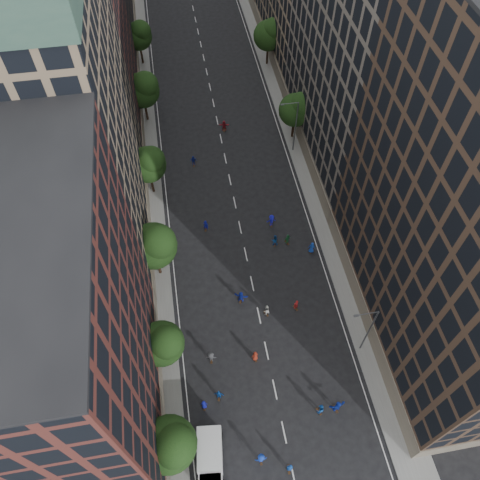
{
  "coord_description": "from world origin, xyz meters",
  "views": [
    {
      "loc": [
        -6.51,
        -6.73,
        50.58
      ],
      "look_at": [
        -0.61,
        27.96,
        2.0
      ],
      "focal_mm": 35.0,
      "sensor_mm": 36.0,
      "label": 1
    }
  ],
  "objects": [
    {
      "name": "tree_left_3",
      "position": [
        -11.02,
        39.85,
        5.82
      ],
      "size": [
        5.0,
        5.0,
        8.58
      ],
      "color": "black",
      "rests_on": "ground"
    },
    {
      "name": "streetlamp_near",
      "position": [
        10.37,
        12.0,
        5.17
      ],
      "size": [
        2.64,
        0.22,
        9.06
      ],
      "color": "#595B60",
      "rests_on": "ground"
    },
    {
      "name": "tree_right_a",
      "position": [
        11.38,
        47.85,
        5.63
      ],
      "size": [
        5.0,
        5.0,
        8.39
      ],
      "color": "black",
      "rests_on": "ground"
    },
    {
      "name": "bldg_left_a",
      "position": [
        -19.0,
        11.0,
        15.0
      ],
      "size": [
        14.0,
        22.0,
        30.0
      ],
      "primitive_type": "cube",
      "color": "#552620",
      "rests_on": "ground"
    },
    {
      "name": "tree_right_b",
      "position": [
        11.39,
        67.85,
        5.96
      ],
      "size": [
        5.2,
        5.2,
        8.83
      ],
      "color": "black",
      "rests_on": "ground"
    },
    {
      "name": "skater_15",
      "position": [
        4.25,
        31.17,
        0.97
      ],
      "size": [
        1.27,
        0.75,
        1.95
      ],
      "primitive_type": "imported",
      "rotation": [
        0.0,
        0.0,
        3.16
      ],
      "color": "#1717BB",
      "rests_on": "ground"
    },
    {
      "name": "skater_6",
      "position": [
        -1.49,
        12.76,
        0.83
      ],
      "size": [
        0.91,
        0.71,
        1.65
      ],
      "primitive_type": "imported",
      "rotation": [
        0.0,
        0.0,
        3.39
      ],
      "color": "maroon",
      "rests_on": "ground"
    },
    {
      "name": "skater_13",
      "position": [
        -4.61,
        31.95,
        0.89
      ],
      "size": [
        0.75,
        0.62,
        1.77
      ],
      "primitive_type": "imported",
      "rotation": [
        0.0,
        0.0,
        2.78
      ],
      "color": "#151CAE",
      "rests_on": "ground"
    },
    {
      "name": "skater_17",
      "position": [
        0.79,
        51.35,
        0.9
      ],
      "size": [
        1.73,
        0.8,
        1.79
      ],
      "primitive_type": "imported",
      "rotation": [
        0.0,
        0.0,
        2.97
      ],
      "color": "#A91C29",
      "rests_on": "ground"
    },
    {
      "name": "skater_2",
      "position": [
        4.08,
        5.9,
        0.93
      ],
      "size": [
        1.11,
        1.0,
        1.86
      ],
      "primitive_type": "imported",
      "rotation": [
        0.0,
        0.0,
        3.54
      ],
      "color": "#1449A2",
      "rests_on": "ground"
    },
    {
      "name": "skater_16",
      "position": [
        -4.87,
        44.37,
        0.86
      ],
      "size": [
        1.06,
        0.56,
        1.73
      ],
      "primitive_type": "imported",
      "rotation": [
        0.0,
        0.0,
        3.0
      ],
      "color": "#1326A1",
      "rests_on": "ground"
    },
    {
      "name": "skater_0",
      "position": [
        -7.77,
        8.45,
        0.75
      ],
      "size": [
        0.78,
        0.55,
        1.5
      ],
      "primitive_type": "imported",
      "rotation": [
        0.0,
        0.0,
        3.03
      ],
      "color": "#121898",
      "rests_on": "ground"
    },
    {
      "name": "skater_7",
      "position": [
        4.53,
        18.22,
        0.87
      ],
      "size": [
        0.75,
        0.64,
        1.73
      ],
      "primitive_type": "imported",
      "rotation": [
        0.0,
        0.0,
        3.57
      ],
      "color": "#A81C1D",
      "rests_on": "ground"
    },
    {
      "name": "tree_left_5",
      "position": [
        -11.02,
        71.86,
        5.68
      ],
      "size": [
        4.8,
        4.8,
        8.33
      ],
      "color": "black",
      "rests_on": "ground"
    },
    {
      "name": "skater_14",
      "position": [
        3.99,
        27.92,
        0.91
      ],
      "size": [
        0.98,
        0.81,
        1.82
      ],
      "primitive_type": "imported",
      "rotation": [
        0.0,
        0.0,
        2.99
      ],
      "color": "#114390",
      "rests_on": "ground"
    },
    {
      "name": "tree_left_2",
      "position": [
        -10.99,
        25.83,
        6.36
      ],
      "size": [
        5.6,
        5.6,
        9.45
      ],
      "color": "black",
      "rests_on": "ground"
    },
    {
      "name": "cargo_van",
      "position": [
        -7.79,
        3.13,
        1.52
      ],
      "size": [
        3.12,
        5.67,
        2.89
      ],
      "rotation": [
        0.0,
        0.0,
        -0.11
      ],
      "color": "silver",
      "rests_on": "ground"
    },
    {
      "name": "tree_left_0",
      "position": [
        -11.01,
        3.85,
        5.96
      ],
      "size": [
        5.2,
        5.2,
        8.83
      ],
      "color": "black",
      "rests_on": "ground"
    },
    {
      "name": "skater_12",
      "position": [
        8.5,
        25.97,
        0.91
      ],
      "size": [
        1.04,
        0.87,
        1.81
      ],
      "primitive_type": "imported",
      "rotation": [
        0.0,
        0.0,
        2.75
      ],
      "color": "#163FB3",
      "rests_on": "ground"
    },
    {
      "name": "skater_8",
      "position": [
        0.87,
        18.08,
        0.9
      ],
      "size": [
        1.08,
        0.98,
        1.8
      ],
      "primitive_type": "imported",
      "rotation": [
        0.0,
        0.0,
        3.57
      ],
      "color": "#B5B5B1",
      "rests_on": "ground"
    },
    {
      "name": "skater_10",
      "position": [
        5.71,
        27.86,
        0.85
      ],
      "size": [
        1.08,
        0.78,
        1.71
      ],
      "primitive_type": "imported",
      "rotation": [
        0.0,
        0.0,
        3.56
      ],
      "color": "#22723C",
      "rests_on": "ground"
    },
    {
      "name": "tree_left_4",
      "position": [
        -11.0,
        55.84,
        6.1
      ],
      "size": [
        5.4,
        5.4,
        9.08
      ],
      "color": "black",
      "rests_on": "ground"
    },
    {
      "name": "skater_3",
      "position": [
        -2.9,
        2.25,
        0.93
      ],
      "size": [
        1.22,
        0.71,
        1.87
      ],
      "primitive_type": "imported",
      "rotation": [
        0.0,
        0.0,
        3.16
      ],
      "color": "#1738BB",
      "rests_on": "ground"
    },
    {
      "name": "ground",
      "position": [
        0.0,
        40.0,
        0.0
      ],
      "size": [
        240.0,
        240.0,
        0.0
      ],
      "primitive_type": "plane",
      "color": "black",
      "rests_on": "ground"
    },
    {
      "name": "bldg_right_b",
      "position": [
        19.0,
        44.0,
        16.5
      ],
      "size": [
        14.0,
        28.0,
        33.0
      ],
      "primitive_type": "cube",
      "color": "#645B52",
      "rests_on": "ground"
    },
    {
      "name": "skater_4",
      "position": [
        -6.06,
        9.15,
        0.91
      ],
      "size": [
        1.15,
        0.76,
        1.81
      ],
      "primitive_type": "imported",
      "rotation": [
        0.0,
        0.0,
        2.82
      ],
      "color": "#13439D",
      "rests_on": "ground"
    },
    {
      "name": "sidewalk_left",
      "position": [
        -12.0,
        47.5,
        0.07
      ],
      "size": [
        4.0,
        105.0,
        0.15
      ],
      "primitive_type": "cube",
      "color": "slate",
      "rests_on": "ground"
    },
    {
      "name": "sidewalk_right",
      "position": [
        12.0,
        47.5,
        0.07
      ],
      "size": [
        4.0,
        105.0,
        0.15
      ],
      "primitive_type": "cube",
      "color": "slate",
      "rests_on": "ground"
    },
    {
      "name": "skater_11",
      "position": [
        -1.79,
        20.35,
        0.91
      ],
      "size": [
        1.77,
        1.18,
        1.83
      ],
      "primitive_type": "imported",
      "rotation": [
        0.0,
        0.0,
        2.72
      ],
      "color": "#122296",
      "rests_on": "ground"
    },
    {
      "name": "skater_5",
      "position": [
        5.92,
        5.86,
        0.97
      ],
      "size": [
        1.86,
        0.82,
        1.94
      ],
      "primitive_type": "imported",
      "rotation": [
        0.0,
        0.0,
        3.28
      ],
      "color": "#142EA9",
      "rests_on": "ground"
    },
    {
      "name": "bldg_left_b",
      "position": [
        -19.0,
        35.0,
        17.0
      ],
      "size": [
        14.0,
        26.0,
        34.0
      ],
      "primitive_type": "cube",
      "color": "#7F6B53",
      "rests_on": "ground"
    },
    {
      "name": "bldg_left_c",
      "position": [
        -19.0,
        58.0,
        14.0
      ],
      "size": [
        14.0,
        20.0,
        28.0
      ],
      "primitive_type": "cube",
      "color": "#552620",
      "rests_on": "ground"
    },
    {
      "name": "streetlamp_far",
      "position": [
        10.37,
        45.0,
        5.17
      ],
      "size": [
        2.64,
        0.22,
        9.06
      ],
      "color": "#595B60",
      "rests_on": "ground"
    },
    {
      "name": "skater_9",
      "position": [
        -6.33,
        13.43,
        0.88
      ],
      "size": [
        1.24,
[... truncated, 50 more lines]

